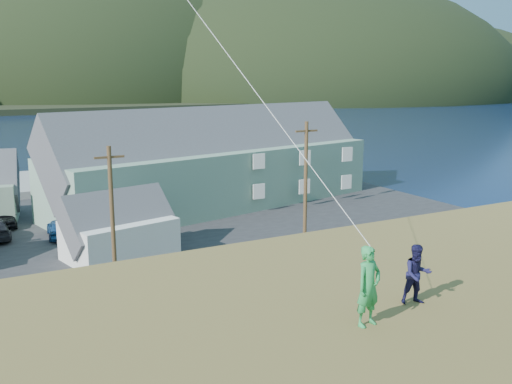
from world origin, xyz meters
TOP-DOWN VIEW (x-y plane):
  - ground at (0.00, 0.00)m, footprint 900.00×900.00m
  - grass_strip at (0.00, -2.00)m, footprint 110.00×8.00m
  - waterfront_lot at (0.00, 17.00)m, footprint 72.00×36.00m
  - far_hills at (35.59, 279.38)m, footprint 760.00×265.00m
  - lodge at (15.67, 21.27)m, footprint 34.43×16.11m
  - shed_white at (2.75, 9.38)m, footprint 8.23×6.35m
  - utility_poles at (-0.53, 1.50)m, footprint 29.28×0.24m
  - kite_flyer_green at (0.72, -19.45)m, footprint 0.71×0.53m
  - kite_flyer_navy at (2.52, -19.05)m, footprint 0.84×0.74m

SIDE VIEW (x-z plane):
  - ground at x=0.00m, z-range 0.00..0.00m
  - grass_strip at x=0.00m, z-range 0.00..0.10m
  - waterfront_lot at x=0.00m, z-range 0.00..0.12m
  - far_hills at x=35.59m, z-range -69.50..73.50m
  - shed_white at x=2.75m, z-range -0.66..5.19m
  - lodge at x=15.67m, z-range -1.34..10.34m
  - utility_poles at x=-0.53m, z-range -0.15..9.48m
  - kite_flyer_navy at x=2.52m, z-range 7.20..8.66m
  - kite_flyer_green at x=0.72m, z-range 7.20..8.99m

